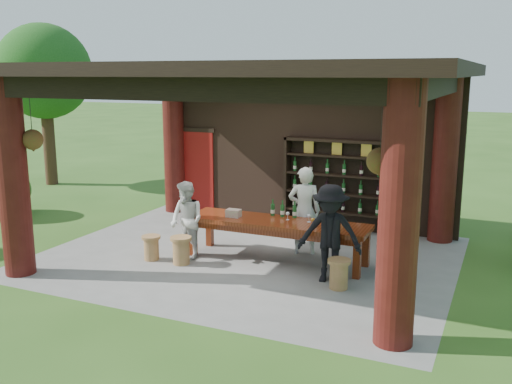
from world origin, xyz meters
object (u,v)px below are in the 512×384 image
at_px(wine_shelf, 335,185).
at_px(host, 304,211).
at_px(guest_woman, 187,220).
at_px(stool_near_right, 339,273).
at_px(tasting_table, 277,227).
at_px(stool_near_left, 181,250).
at_px(guest_man, 330,234).
at_px(napkin_basket, 233,213).
at_px(stool_far_left, 151,247).

xyz_separation_m(wine_shelf, host, (-0.06, -1.83, -0.17)).
bearing_deg(guest_woman, stool_near_right, 16.33).
xyz_separation_m(tasting_table, stool_near_right, (1.41, -0.88, -0.38)).
distance_m(wine_shelf, tasting_table, 2.50).
distance_m(stool_near_left, guest_man, 2.73).
distance_m(stool_near_left, guest_woman, 0.57).
distance_m(host, napkin_basket, 1.33).
distance_m(stool_near_right, napkin_basket, 2.46).
bearing_deg(napkin_basket, guest_man, -15.32).
bearing_deg(host, guest_man, 107.04).
relative_size(tasting_table, stool_far_left, 7.41).
bearing_deg(tasting_table, stool_near_left, -149.50).
height_order(wine_shelf, host, wine_shelf).
height_order(guest_man, napkin_basket, guest_man).
distance_m(stool_near_right, guest_man, 0.65).
relative_size(tasting_table, stool_near_right, 6.97).
relative_size(guest_woman, guest_man, 0.88).
bearing_deg(tasting_table, guest_man, -28.09).
bearing_deg(guest_man, stool_far_left, 178.10).
bearing_deg(host, napkin_basket, 13.04).
relative_size(stool_near_left, stool_far_left, 1.11).
bearing_deg(guest_man, wine_shelf, 98.27).
bearing_deg(napkin_basket, stool_near_left, -129.11).
height_order(tasting_table, stool_near_left, tasting_table).
height_order(tasting_table, stool_near_right, tasting_table).
distance_m(guest_man, napkin_basket, 2.08).
height_order(tasting_table, napkin_basket, napkin_basket).
relative_size(stool_near_right, guest_woman, 0.34).
xyz_separation_m(wine_shelf, stool_far_left, (-2.46, -3.34, -0.76)).
bearing_deg(guest_woman, guest_man, 21.04).
distance_m(tasting_table, stool_far_left, 2.32).
relative_size(host, guest_woman, 1.16).
xyz_separation_m(tasting_table, stool_near_left, (-1.49, -0.88, -0.37)).
bearing_deg(stool_near_right, stool_far_left, -179.73).
bearing_deg(stool_far_left, stool_near_right, 0.27).
bearing_deg(stool_near_right, host, 126.65).
xyz_separation_m(tasting_table, host, (0.30, 0.61, 0.20)).
bearing_deg(wine_shelf, stool_far_left, -126.41).
relative_size(stool_far_left, host, 0.27).
xyz_separation_m(stool_far_left, host, (2.41, 1.51, 0.59)).
bearing_deg(stool_far_left, napkin_basket, 32.91).
height_order(wine_shelf, guest_woman, wine_shelf).
height_order(stool_near_right, host, host).
relative_size(wine_shelf, guest_woman, 1.58).
distance_m(stool_far_left, guest_woman, 0.81).
height_order(stool_near_right, stool_far_left, stool_near_right).
distance_m(wine_shelf, napkin_basket, 2.79).
xyz_separation_m(tasting_table, stool_far_left, (-2.11, -0.90, -0.39)).
relative_size(guest_man, napkin_basket, 6.21).
relative_size(stool_near_left, napkin_basket, 1.93).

